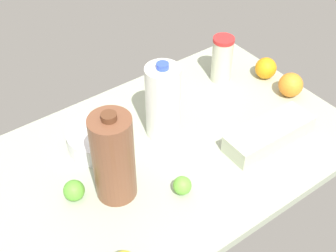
# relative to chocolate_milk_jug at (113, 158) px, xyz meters

# --- Properties ---
(countertop) EXTENTS (1.20, 0.76, 0.03)m
(countertop) POSITION_rel_chocolate_milk_jug_xyz_m (0.22, 0.05, -0.16)
(countertop) COLOR #A2AD95
(countertop) RESTS_ON ground
(chocolate_milk_jug) EXTENTS (0.12, 0.12, 0.30)m
(chocolate_milk_jug) POSITION_rel_chocolate_milk_jug_xyz_m (0.00, 0.00, 0.00)
(chocolate_milk_jug) COLOR brown
(chocolate_milk_jug) RESTS_ON countertop
(milk_jug) EXTENTS (0.11, 0.11, 0.27)m
(milk_jug) POSITION_rel_chocolate_milk_jug_xyz_m (0.26, 0.13, -0.01)
(milk_jug) COLOR white
(milk_jug) RESTS_ON countertop
(mixing_bowl) EXTENTS (0.19, 0.19, 0.06)m
(mixing_bowl) POSITION_rel_chocolate_milk_jug_xyz_m (0.05, 0.20, -0.11)
(mixing_bowl) COLOR white
(mixing_bowl) RESTS_ON countertop
(tumbler_cup) EXTENTS (0.08, 0.08, 0.18)m
(tumbler_cup) POSITION_rel_chocolate_milk_jug_xyz_m (0.61, 0.24, -0.05)
(tumbler_cup) COLOR beige
(tumbler_cup) RESTS_ON countertop
(egg_carton) EXTENTS (0.31, 0.11, 0.06)m
(egg_carton) POSITION_rel_chocolate_milk_jug_xyz_m (0.51, -0.11, -0.11)
(egg_carton) COLOR beige
(egg_carton) RESTS_ON countertop
(orange_by_jug) EXTENTS (0.09, 0.09, 0.09)m
(orange_by_jug) POSITION_rel_chocolate_milk_jug_xyz_m (0.75, 0.02, -0.10)
(orange_by_jug) COLOR orange
(orange_by_jug) RESTS_ON countertop
(lime_far_back) EXTENTS (0.06, 0.06, 0.06)m
(lime_far_back) POSITION_rel_chocolate_milk_jug_xyz_m (-0.11, 0.06, -0.11)
(lime_far_back) COLOR #5DB036
(lime_far_back) RESTS_ON countertop
(orange_beside_bowl) EXTENTS (0.08, 0.08, 0.08)m
(orange_beside_bowl) POSITION_rel_chocolate_milk_jug_xyz_m (0.75, 0.15, -0.10)
(orange_beside_bowl) COLOR orange
(orange_beside_bowl) RESTS_ON countertop
(lime_loose) EXTENTS (0.06, 0.06, 0.06)m
(lime_loose) POSITION_rel_chocolate_milk_jug_xyz_m (0.15, -0.11, -0.11)
(lime_loose) COLOR #66B93B
(lime_loose) RESTS_ON countertop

